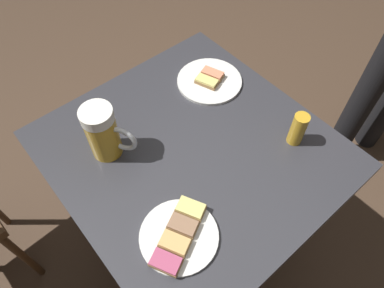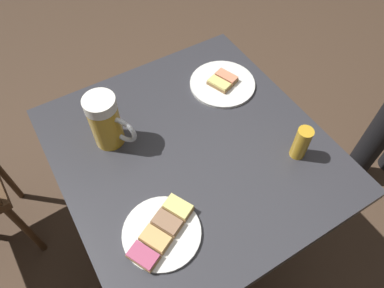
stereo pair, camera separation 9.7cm
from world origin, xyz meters
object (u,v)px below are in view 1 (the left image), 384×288
(plate_near, at_px, (179,235))
(beer_glass_small, at_px, (298,129))
(beer_mug, at_px, (104,133))
(plate_far, at_px, (209,80))

(plate_near, bearing_deg, beer_glass_small, -178.58)
(plate_near, height_order, beer_glass_small, beer_glass_small)
(plate_near, distance_m, beer_glass_small, 0.46)
(beer_mug, bearing_deg, beer_glass_small, 143.68)
(beer_mug, distance_m, beer_glass_small, 0.55)
(beer_mug, height_order, beer_glass_small, beer_mug)
(plate_far, height_order, beer_mug, beer_mug)
(plate_far, xyz_separation_m, beer_glass_small, (-0.03, 0.35, 0.05))
(plate_far, xyz_separation_m, beer_mug, (0.42, 0.02, 0.08))
(plate_near, bearing_deg, beer_mug, -91.67)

